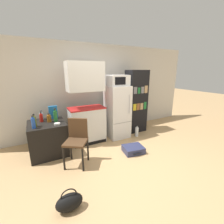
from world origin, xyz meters
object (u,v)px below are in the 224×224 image
Objects in this scene: bottle_olive_oil at (34,121)px; bowl at (57,124)px; side_table at (48,138)px; cereal_box at (53,112)px; bookshelf at (136,102)px; bottle_ketchup_red at (41,118)px; refrigerator at (117,112)px; kitchen_hutch at (86,107)px; microwave at (118,80)px; bottle_amber_beer at (49,118)px; bottle_blue_soda at (33,123)px; bottle_green_tall at (55,116)px; bottle_clear_short at (42,116)px; water_bottle_front at (137,132)px; suitcase_large_flat at (133,149)px; handbag at (69,202)px; chair at (77,137)px.

bottle_olive_oil is 2.19× the size of bowl.
cereal_box is at bearing 53.39° from side_table.
bottle_ketchup_red is at bearing -178.17° from bookshelf.
refrigerator is at bearing -0.34° from bottle_ketchup_red.
kitchen_hutch reaches higher than microwave.
bottle_blue_soda is (-0.31, -0.27, 0.03)m from bottle_amber_beer.
bottle_green_tall reaches higher than bottle_olive_oil.
bottle_blue_soda is 0.88× the size of cereal_box.
bottle_olive_oil is 1.21× the size of bottle_ketchup_red.
cereal_box reaches higher than bottle_ketchup_red.
bookshelf is 9.49× the size of bottle_amber_beer.
bottle_blue_soda is (-1.21, -0.40, -0.10)m from kitchen_hutch.
water_bottle_front is at bearing -10.68° from bottle_clear_short.
microwave is at bearing -4.70° from bottle_clear_short.
bottle_olive_oil is at bearing 168.61° from suitcase_large_flat.
bookshelf is (2.53, 0.20, 0.56)m from side_table.
kitchen_hutch is at bearing 26.47° from bowl.
refrigerator is 2.74× the size of microwave.
bottle_amber_beer is 0.73× the size of bottle_olive_oil.
bottle_amber_beer is (0.07, 0.03, 0.45)m from side_table.
bowl is 0.50m from cereal_box.
side_table is 2.20× the size of handbag.
refrigerator is 4.70× the size of bottle_green_tall.
bottle_clear_short is 0.83× the size of bottle_olive_oil.
bottle_blue_soda is at bearing -178.15° from bowl.
handbag is at bearing -77.36° from bottle_blue_soda.
handbag is at bearing -84.71° from bottle_ketchup_red.
bottle_clear_short and bottle_ketchup_red have the same top height.
microwave is 1.54m from water_bottle_front.
side_table is 2.34m from water_bottle_front.
refrigerator reaches higher than suitcase_large_flat.
bottle_amber_beer reaches higher than water_bottle_front.
bookshelf reaches higher than refrigerator.
cereal_box is (-1.65, 0.15, 0.16)m from refrigerator.
refrigerator reaches higher than bowl.
bookshelf is 2.62m from bottle_ketchup_red.
bottle_olive_oil reaches higher than side_table.
bottle_ketchup_red is at bearing 95.29° from handbag.
kitchen_hutch reaches higher than side_table.
kitchen_hutch reaches higher than water_bottle_front.
kitchen_hutch is at bearing -5.76° from bottle_clear_short.
bottle_green_tall is (-0.77, -0.18, -0.08)m from kitchen_hutch.
bowl reaches higher than handbag.
refrigerator is at bearing 11.53° from bowl.
kitchen_hutch is 4.06× the size of suitcase_large_flat.
cereal_box reaches higher than bottle_clear_short.
chair is 2.75× the size of water_bottle_front.
cereal_box reaches higher than bottle_olive_oil.
side_table is 3.60× the size of bottle_clear_short.
handbag is at bearing -77.80° from chair.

